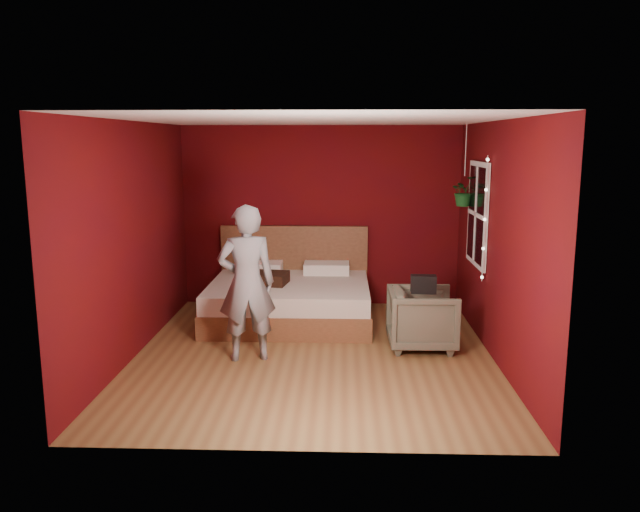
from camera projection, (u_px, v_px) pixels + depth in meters
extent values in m
plane|color=brown|center=(314.00, 354.00, 7.07)|extent=(4.50, 4.50, 0.00)
cube|color=#550A09|center=(321.00, 216.00, 9.05)|extent=(4.00, 0.02, 2.60)
cube|color=#550A09|center=(299.00, 290.00, 4.61)|extent=(4.00, 0.02, 2.60)
cube|color=#550A09|center=(132.00, 240.00, 6.91)|extent=(0.02, 4.50, 2.60)
cube|color=#550A09|center=(498.00, 242.00, 6.76)|extent=(0.02, 4.50, 2.60)
cube|color=white|center=(313.00, 119.00, 6.59)|extent=(4.00, 4.50, 0.02)
cube|color=white|center=(478.00, 214.00, 7.61)|extent=(0.04, 0.97, 1.27)
cube|color=black|center=(476.00, 214.00, 7.61)|extent=(0.02, 0.85, 1.15)
cube|color=white|center=(476.00, 214.00, 7.61)|extent=(0.03, 0.05, 1.15)
cube|color=white|center=(476.00, 214.00, 7.61)|extent=(0.03, 0.85, 0.05)
cylinder|color=silver|center=(485.00, 219.00, 7.10)|extent=(0.01, 0.01, 1.45)
sphere|color=#FFF2CC|center=(482.00, 277.00, 7.22)|extent=(0.04, 0.04, 0.04)
sphere|color=#FFF2CC|center=(483.00, 249.00, 7.16)|extent=(0.04, 0.04, 0.04)
sphere|color=#FFF2CC|center=(485.00, 219.00, 7.10)|extent=(0.04, 0.04, 0.04)
sphere|color=#FFF2CC|center=(486.00, 190.00, 7.03)|extent=(0.04, 0.04, 0.04)
sphere|color=#FFF2CC|center=(488.00, 160.00, 6.97)|extent=(0.04, 0.04, 0.04)
cube|color=brown|center=(290.00, 310.00, 8.33)|extent=(2.13, 1.81, 0.30)
cube|color=beige|center=(289.00, 291.00, 8.28)|extent=(2.08, 1.77, 0.23)
cube|color=brown|center=(294.00, 266.00, 9.10)|extent=(2.13, 0.09, 1.17)
cube|color=white|center=(259.00, 267.00, 8.86)|extent=(0.64, 0.40, 0.15)
cube|color=white|center=(327.00, 268.00, 8.83)|extent=(0.64, 0.40, 0.15)
imported|color=gray|center=(247.00, 283.00, 6.77)|extent=(0.70, 0.55, 1.72)
imported|color=#61604C|center=(422.00, 319.00, 7.23)|extent=(0.78, 0.76, 0.70)
cube|color=black|center=(423.00, 284.00, 6.97)|extent=(0.29, 0.16, 0.20)
cube|color=black|center=(271.00, 278.00, 8.17)|extent=(0.48, 0.48, 0.15)
cylinder|color=silver|center=(466.00, 150.00, 7.90)|extent=(0.01, 0.01, 0.66)
imported|color=#19571B|center=(464.00, 191.00, 8.00)|extent=(0.44, 0.41, 0.39)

